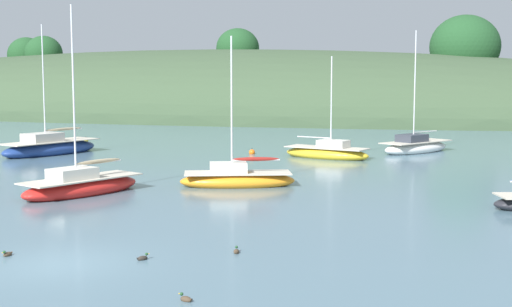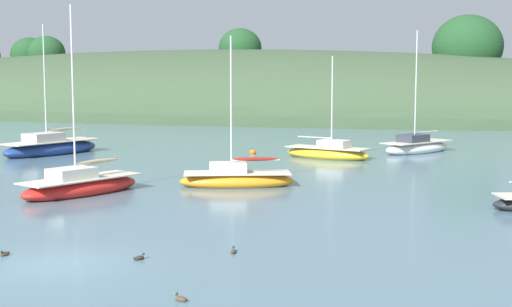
% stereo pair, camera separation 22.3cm
% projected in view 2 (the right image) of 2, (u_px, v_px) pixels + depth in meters
% --- Properties ---
extents(ground_plane, '(400.00, 400.00, 0.00)m').
position_uv_depth(ground_plane, '(55.00, 264.00, 20.84)').
color(ground_plane, slate).
extents(far_shoreline_hill, '(150.00, 36.00, 22.31)m').
position_uv_depth(far_shoreline_hill, '(199.00, 116.00, 97.41)').
color(far_shoreline_hill, '#384C33').
rests_on(far_shoreline_hill, ground).
extents(sailboat_orange_cutter, '(5.00, 8.32, 9.45)m').
position_uv_depth(sailboat_orange_cutter, '(51.00, 148.00, 50.18)').
color(sailboat_orange_cutter, navy).
rests_on(sailboat_orange_cutter, ground).
extents(sailboat_yellow_far, '(6.17, 3.98, 7.77)m').
position_uv_depth(sailboat_yellow_far, '(236.00, 179.00, 35.58)').
color(sailboat_yellow_far, orange).
rests_on(sailboat_yellow_far, ground).
extents(sailboat_black_sloop, '(5.47, 6.81, 9.09)m').
position_uv_depth(sailboat_black_sloop, '(417.00, 147.00, 51.38)').
color(sailboat_black_sloop, white).
rests_on(sailboat_black_sloop, ground).
extents(sailboat_cream_ketch, '(4.44, 6.72, 9.05)m').
position_uv_depth(sailboat_cream_ketch, '(81.00, 186.00, 33.16)').
color(sailboat_cream_ketch, red).
rests_on(sailboat_cream_ketch, ground).
extents(sailboat_blue_center, '(6.46, 3.58, 7.12)m').
position_uv_depth(sailboat_blue_center, '(328.00, 153.00, 47.75)').
color(sailboat_blue_center, gold).
rests_on(sailboat_blue_center, ground).
extents(mooring_buoy_outer, '(0.44, 0.44, 0.54)m').
position_uv_depth(mooring_buoy_outer, '(253.00, 152.00, 50.26)').
color(mooring_buoy_outer, orange).
rests_on(mooring_buoy_outer, ground).
extents(mooring_buoy_inner, '(0.44, 0.44, 0.54)m').
position_uv_depth(mooring_buoy_inner, '(87.00, 140.00, 60.28)').
color(mooring_buoy_inner, yellow).
rests_on(mooring_buoy_inner, ground).
extents(duck_trailing, '(0.27, 0.42, 0.24)m').
position_uv_depth(duck_trailing, '(233.00, 251.00, 22.13)').
color(duck_trailing, '#473828').
rests_on(duck_trailing, ground).
extents(duck_lone_left, '(0.34, 0.39, 0.24)m').
position_uv_depth(duck_lone_left, '(139.00, 258.00, 21.32)').
color(duck_lone_left, '#2D2823').
rests_on(duck_lone_left, ground).
extents(duck_straggler, '(0.42, 0.27, 0.24)m').
position_uv_depth(duck_straggler, '(181.00, 299.00, 17.40)').
color(duck_straggler, '#473828').
rests_on(duck_straggler, ground).
extents(duck_lone_right, '(0.21, 0.43, 0.24)m').
position_uv_depth(duck_lone_right, '(5.00, 254.00, 21.80)').
color(duck_lone_right, '#473828').
rests_on(duck_lone_right, ground).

